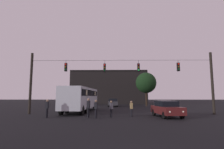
% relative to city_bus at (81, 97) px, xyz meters
% --- Properties ---
extents(ground_plane, '(168.00, 168.00, 0.00)m').
position_rel_city_bus_xyz_m(ground_plane, '(4.98, 6.48, -1.87)').
color(ground_plane, black).
rests_on(ground_plane, ground).
extents(overhead_signal_span, '(20.65, 0.44, 6.90)m').
position_rel_city_bus_xyz_m(overhead_signal_span, '(5.02, -3.02, 2.09)').
color(overhead_signal_span, black).
rests_on(overhead_signal_span, ground).
extents(city_bus, '(3.03, 11.11, 3.00)m').
position_rel_city_bus_xyz_m(city_bus, '(0.00, 0.00, 0.00)').
color(city_bus, '#B7BCC6').
rests_on(city_bus, ground).
extents(car_near_right, '(2.24, 4.47, 1.52)m').
position_rel_city_bus_xyz_m(car_near_right, '(9.27, -5.68, -1.07)').
color(car_near_right, '#511919').
rests_on(car_near_right, ground).
extents(car_far_left, '(1.81, 4.34, 1.52)m').
position_rel_city_bus_xyz_m(car_far_left, '(3.94, 11.96, -1.07)').
color(car_far_left, '#2D2D33').
rests_on(car_far_left, ground).
extents(pedestrian_crossing_left, '(0.26, 0.37, 1.66)m').
position_rel_city_bus_xyz_m(pedestrian_crossing_left, '(-1.97, -6.39, -0.93)').
color(pedestrian_crossing_left, black).
rests_on(pedestrian_crossing_left, ground).
extents(pedestrian_crossing_center, '(0.35, 0.42, 1.54)m').
position_rel_city_bus_xyz_m(pedestrian_crossing_center, '(3.99, -6.04, -1.00)').
color(pedestrian_crossing_center, black).
rests_on(pedestrian_crossing_center, ground).
extents(pedestrian_crossing_right, '(0.29, 0.39, 1.63)m').
position_rel_city_bus_xyz_m(pedestrian_crossing_right, '(2.63, -6.85, -0.94)').
color(pedestrian_crossing_right, black).
rests_on(pedestrian_crossing_right, ground).
extents(pedestrian_near_bus, '(0.29, 0.39, 1.76)m').
position_rel_city_bus_xyz_m(pedestrian_near_bus, '(1.87, -6.27, -0.86)').
color(pedestrian_near_bus, black).
rests_on(pedestrian_near_bus, ground).
extents(pedestrian_trailing, '(0.26, 0.38, 1.51)m').
position_rel_city_bus_xyz_m(pedestrian_trailing, '(5.94, -5.45, -1.02)').
color(pedestrian_trailing, black).
rests_on(pedestrian_trailing, ground).
extents(corner_building, '(19.54, 12.87, 8.58)m').
position_rel_city_bus_xyz_m(corner_building, '(2.69, 28.37, 2.42)').
color(corner_building, black).
rests_on(corner_building, ground).
extents(tree_left_silhouette, '(4.23, 4.23, 6.84)m').
position_rel_city_bus_xyz_m(tree_left_silhouette, '(10.69, 14.08, 2.85)').
color(tree_left_silhouette, '#2D2116').
rests_on(tree_left_silhouette, ground).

